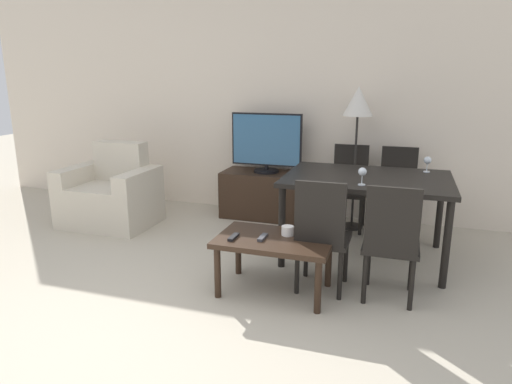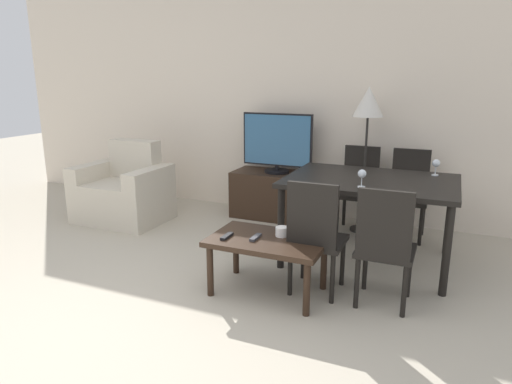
{
  "view_description": "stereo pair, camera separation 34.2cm",
  "coord_description": "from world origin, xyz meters",
  "px_view_note": "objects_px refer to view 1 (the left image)",
  "views": [
    {
      "loc": [
        1.55,
        -2.0,
        1.63
      ],
      "look_at": [
        0.37,
        1.6,
        0.65
      ],
      "focal_mm": 32.0,
      "sensor_mm": 36.0,
      "label": 1
    },
    {
      "loc": [
        1.87,
        -1.88,
        1.63
      ],
      "look_at": [
        0.37,
        1.6,
        0.65
      ],
      "focal_mm": 32.0,
      "sensor_mm": 36.0,
      "label": 2
    }
  ],
  "objects_px": {
    "tv_stand": "(266,195)",
    "wine_glass_center": "(428,161)",
    "dining_chair_far": "(397,187)",
    "dining_chair_near_right": "(391,239)",
    "remote_primary": "(263,237)",
    "wine_glass_left": "(362,173)",
    "coffee_table": "(275,245)",
    "dining_chair_far_left": "(349,183)",
    "dining_table": "(367,185)",
    "dining_chair_near": "(322,232)",
    "remote_secondary": "(233,237)",
    "armchair": "(111,196)",
    "cup_white_near": "(288,231)",
    "floor_lamp": "(358,109)",
    "tv": "(266,143)"
  },
  "relations": [
    {
      "from": "tv_stand",
      "to": "coffee_table",
      "type": "height_order",
      "value": "tv_stand"
    },
    {
      "from": "wine_glass_center",
      "to": "dining_table",
      "type": "bearing_deg",
      "value": -144.22
    },
    {
      "from": "wine_glass_center",
      "to": "dining_chair_far_left",
      "type": "bearing_deg",
      "value": 148.27
    },
    {
      "from": "armchair",
      "to": "tv_stand",
      "type": "height_order",
      "value": "armchair"
    },
    {
      "from": "tv_stand",
      "to": "dining_chair_far",
      "type": "distance_m",
      "value": 1.47
    },
    {
      "from": "dining_chair_far",
      "to": "dining_chair_near",
      "type": "bearing_deg",
      "value": -106.89
    },
    {
      "from": "remote_primary",
      "to": "cup_white_near",
      "type": "relative_size",
      "value": 1.6
    },
    {
      "from": "tv_stand",
      "to": "dining_chair_near_right",
      "type": "bearing_deg",
      "value": -49.58
    },
    {
      "from": "dining_chair_far_left",
      "to": "remote_secondary",
      "type": "relative_size",
      "value": 5.96
    },
    {
      "from": "tv_stand",
      "to": "dining_chair_near_right",
      "type": "relative_size",
      "value": 1.13
    },
    {
      "from": "tv_stand",
      "to": "remote_primary",
      "type": "xyz_separation_m",
      "value": [
        0.54,
        -1.86,
        0.18
      ]
    },
    {
      "from": "remote_secondary",
      "to": "tv_stand",
      "type": "bearing_deg",
      "value": 99.66
    },
    {
      "from": "tv_stand",
      "to": "dining_chair_far",
      "type": "height_order",
      "value": "dining_chair_far"
    },
    {
      "from": "armchair",
      "to": "wine_glass_center",
      "type": "relative_size",
      "value": 6.58
    },
    {
      "from": "armchair",
      "to": "tv",
      "type": "bearing_deg",
      "value": 26.25
    },
    {
      "from": "tv_stand",
      "to": "wine_glass_left",
      "type": "xyz_separation_m",
      "value": [
        1.18,
        -1.22,
        0.59
      ]
    },
    {
      "from": "tv_stand",
      "to": "wine_glass_center",
      "type": "distance_m",
      "value": 1.88
    },
    {
      "from": "remote_secondary",
      "to": "wine_glass_left",
      "type": "xyz_separation_m",
      "value": [
        0.86,
        0.69,
        0.41
      ]
    },
    {
      "from": "coffee_table",
      "to": "dining_chair_far",
      "type": "relative_size",
      "value": 0.97
    },
    {
      "from": "remote_secondary",
      "to": "dining_chair_near",
      "type": "bearing_deg",
      "value": 18.63
    },
    {
      "from": "dining_chair_near",
      "to": "remote_secondary",
      "type": "relative_size",
      "value": 5.96
    },
    {
      "from": "tv_stand",
      "to": "coffee_table",
      "type": "bearing_deg",
      "value": -71.14
    },
    {
      "from": "dining_chair_near_right",
      "to": "remote_secondary",
      "type": "height_order",
      "value": "dining_chair_near_right"
    },
    {
      "from": "coffee_table",
      "to": "dining_chair_far_left",
      "type": "height_order",
      "value": "dining_chair_far_left"
    },
    {
      "from": "floor_lamp",
      "to": "wine_glass_left",
      "type": "relative_size",
      "value": 10.39
    },
    {
      "from": "coffee_table",
      "to": "wine_glass_center",
      "type": "bearing_deg",
      "value": 49.94
    },
    {
      "from": "dining_chair_far",
      "to": "dining_chair_near_right",
      "type": "relative_size",
      "value": 1.0
    },
    {
      "from": "floor_lamp",
      "to": "wine_glass_left",
      "type": "distance_m",
      "value": 1.23
    },
    {
      "from": "tv",
      "to": "remote_primary",
      "type": "relative_size",
      "value": 5.45
    },
    {
      "from": "remote_primary",
      "to": "dining_chair_far_left",
      "type": "bearing_deg",
      "value": 76.99
    },
    {
      "from": "tv",
      "to": "floor_lamp",
      "type": "relative_size",
      "value": 0.54
    },
    {
      "from": "wine_glass_left",
      "to": "remote_secondary",
      "type": "bearing_deg",
      "value": -141.1
    },
    {
      "from": "wine_glass_center",
      "to": "tv_stand",
      "type": "bearing_deg",
      "value": 163.04
    },
    {
      "from": "dining_chair_near_right",
      "to": "wine_glass_left",
      "type": "distance_m",
      "value": 0.66
    },
    {
      "from": "floor_lamp",
      "to": "armchair",
      "type": "bearing_deg",
      "value": -164.92
    },
    {
      "from": "cup_white_near",
      "to": "dining_chair_far",
      "type": "bearing_deg",
      "value": 65.58
    },
    {
      "from": "remote_primary",
      "to": "remote_secondary",
      "type": "xyz_separation_m",
      "value": [
        -0.21,
        -0.06,
        0.0
      ]
    },
    {
      "from": "dining_table",
      "to": "dining_chair_near",
      "type": "bearing_deg",
      "value": -106.89
    },
    {
      "from": "dining_table",
      "to": "coffee_table",
      "type": "bearing_deg",
      "value": -122.16
    },
    {
      "from": "coffee_table",
      "to": "remote_primary",
      "type": "height_order",
      "value": "remote_primary"
    },
    {
      "from": "floor_lamp",
      "to": "cup_white_near",
      "type": "xyz_separation_m",
      "value": [
        -0.31,
        -1.64,
        -0.81
      ]
    },
    {
      "from": "coffee_table",
      "to": "dining_chair_far_left",
      "type": "relative_size",
      "value": 0.97
    },
    {
      "from": "remote_primary",
      "to": "wine_glass_left",
      "type": "bearing_deg",
      "value": 44.21
    },
    {
      "from": "remote_secondary",
      "to": "floor_lamp",
      "type": "bearing_deg",
      "value": 69.68
    },
    {
      "from": "dining_table",
      "to": "cup_white_near",
      "type": "xyz_separation_m",
      "value": [
        -0.51,
        -0.84,
        -0.2
      ]
    },
    {
      "from": "tv_stand",
      "to": "dining_chair_near",
      "type": "height_order",
      "value": "dining_chair_near"
    },
    {
      "from": "dining_chair_far_left",
      "to": "wine_glass_center",
      "type": "height_order",
      "value": "wine_glass_center"
    },
    {
      "from": "dining_chair_far",
      "to": "remote_primary",
      "type": "relative_size",
      "value": 5.96
    },
    {
      "from": "dining_chair_far",
      "to": "remote_primary",
      "type": "distance_m",
      "value": 2.02
    },
    {
      "from": "remote_primary",
      "to": "wine_glass_center",
      "type": "height_order",
      "value": "wine_glass_center"
    }
  ]
}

